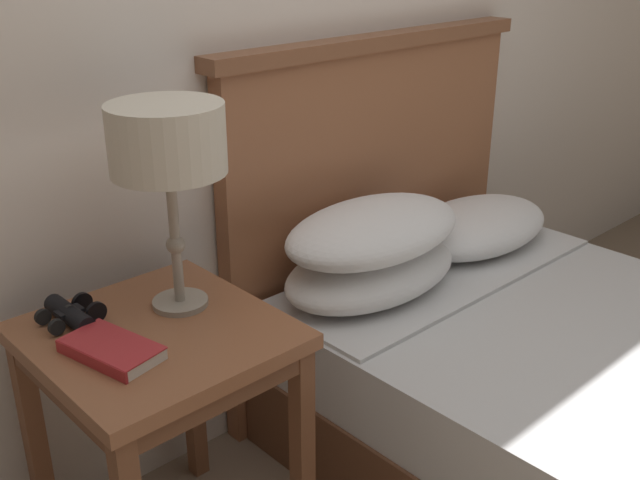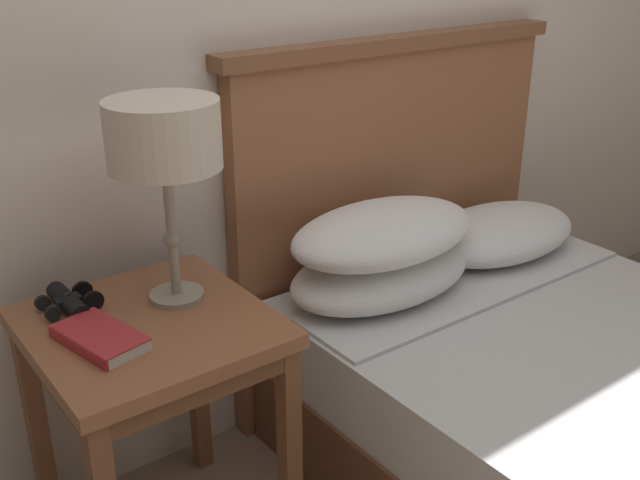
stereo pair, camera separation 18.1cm
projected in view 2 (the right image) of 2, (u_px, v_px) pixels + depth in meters
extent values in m
cube|color=silver|center=(249.00, 0.00, 1.98)|extent=(8.00, 0.06, 2.60)
cube|color=brown|center=(149.00, 327.00, 1.70)|extent=(0.52, 0.53, 0.04)
cube|color=brown|center=(150.00, 344.00, 1.71)|extent=(0.48, 0.50, 0.05)
cube|color=brown|center=(290.00, 460.00, 1.78)|extent=(0.04, 0.04, 0.63)
cube|color=brown|center=(39.00, 432.00, 1.87)|extent=(0.04, 0.04, 0.63)
cube|color=brown|center=(197.00, 373.00, 2.12)|extent=(0.04, 0.04, 0.63)
cube|color=silver|center=(468.00, 284.00, 2.26)|extent=(1.11, 0.28, 0.01)
cube|color=brown|center=(392.00, 224.00, 2.49)|extent=(1.22, 0.06, 1.13)
cube|color=brown|center=(399.00, 42.00, 2.25)|extent=(1.28, 0.10, 0.04)
ellipsoid|color=white|center=(381.00, 273.00, 2.17)|extent=(0.60, 0.36, 0.15)
ellipsoid|color=white|center=(499.00, 233.00, 2.46)|extent=(0.60, 0.36, 0.15)
ellipsoid|color=white|center=(384.00, 232.00, 2.13)|extent=(0.60, 0.36, 0.15)
cylinder|color=gray|center=(177.00, 295.00, 1.79)|extent=(0.13, 0.13, 0.01)
cylinder|color=gray|center=(172.00, 232.00, 1.72)|extent=(0.02, 0.02, 0.31)
sphere|color=gray|center=(172.00, 239.00, 1.73)|extent=(0.04, 0.04, 0.04)
cylinder|color=beige|center=(163.00, 134.00, 1.63)|extent=(0.25, 0.25, 0.15)
cube|color=silver|center=(100.00, 338.00, 1.59)|extent=(0.15, 0.23, 0.03)
cube|color=#B2282D|center=(100.00, 332.00, 1.59)|extent=(0.16, 0.23, 0.00)
cube|color=#B2282D|center=(78.00, 348.00, 1.55)|extent=(0.05, 0.21, 0.03)
cylinder|color=black|center=(73.00, 307.00, 1.70)|extent=(0.05, 0.10, 0.04)
cylinder|color=black|center=(93.00, 301.00, 1.73)|extent=(0.05, 0.01, 0.05)
cylinder|color=black|center=(53.00, 313.00, 1.67)|extent=(0.04, 0.01, 0.04)
cylinder|color=black|center=(63.00, 297.00, 1.75)|extent=(0.05, 0.10, 0.04)
cylinder|color=black|center=(82.00, 291.00, 1.77)|extent=(0.05, 0.01, 0.05)
cylinder|color=black|center=(43.00, 303.00, 1.72)|extent=(0.04, 0.01, 0.04)
cube|color=black|center=(68.00, 299.00, 1.72)|extent=(0.06, 0.04, 0.01)
cylinder|color=black|center=(67.00, 297.00, 1.72)|extent=(0.02, 0.01, 0.02)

